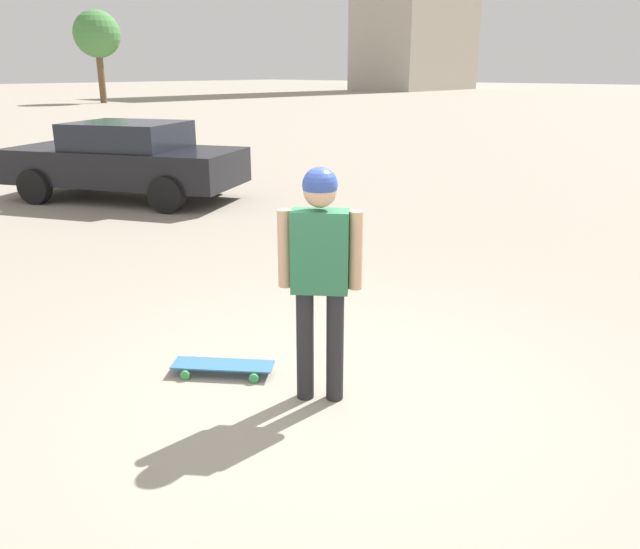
# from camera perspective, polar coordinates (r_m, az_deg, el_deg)

# --- Properties ---
(ground_plane) EXTENTS (220.00, 220.00, 0.00)m
(ground_plane) POSITION_cam_1_polar(r_m,az_deg,el_deg) (4.85, 0.00, -11.16)
(ground_plane) COLOR gray
(person) EXTENTS (0.40, 0.51, 1.75)m
(person) POSITION_cam_1_polar(r_m,az_deg,el_deg) (4.42, 0.00, 1.20)
(person) COLOR #262628
(person) RESTS_ON ground_plane
(skateboard) EXTENTS (0.66, 0.80, 0.09)m
(skateboard) POSITION_cam_1_polar(r_m,az_deg,el_deg) (5.21, -8.86, -8.25)
(skateboard) COLOR #336693
(skateboard) RESTS_ON ground_plane
(car_parked_near) EXTENTS (3.44, 4.75, 1.45)m
(car_parked_near) POSITION_cam_1_polar(r_m,az_deg,el_deg) (12.55, -17.33, 10.00)
(car_parked_near) COLOR black
(car_parked_near) RESTS_ON ground_plane
(tree_distant) EXTENTS (3.30, 3.30, 6.44)m
(tree_distant) POSITION_cam_1_polar(r_m,az_deg,el_deg) (50.55, -19.72, 19.93)
(tree_distant) COLOR brown
(tree_distant) RESTS_ON ground_plane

